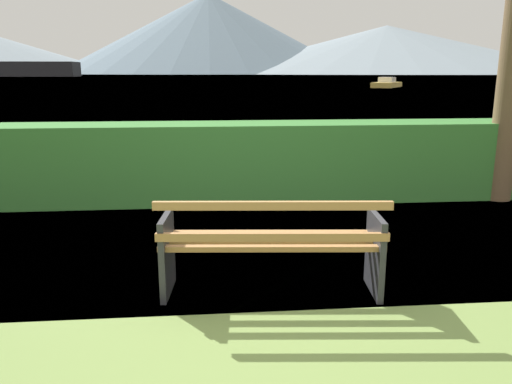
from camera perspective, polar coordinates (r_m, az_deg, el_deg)
The scene contains 6 objects.
ground_plane at distance 4.37m, azimuth 1.68°, elevation -11.11°, with size 1400.00×1400.00×0.00m, color olive.
water_surface at distance 313.57m, azimuth -5.23°, elevation 13.05°, with size 620.00×620.00×0.00m, color #7A99A8.
park_bench at distance 4.16m, azimuth 1.75°, elevation -6.06°, with size 1.86×0.72×0.87m.
hedge_row at distance 7.28m, azimuth -1.29°, elevation 3.46°, with size 13.93×0.87×1.11m, color #387A33.
fishing_boat_near at distance 65.42m, azimuth 14.63°, elevation 11.80°, with size 5.72×7.29×1.24m.
distant_hills at distance 576.60m, azimuth -4.35°, elevation 16.43°, with size 810.02×425.70×85.42m.
Camera 1 is at (-0.48, -3.95, 1.82)m, focal length 35.24 mm.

